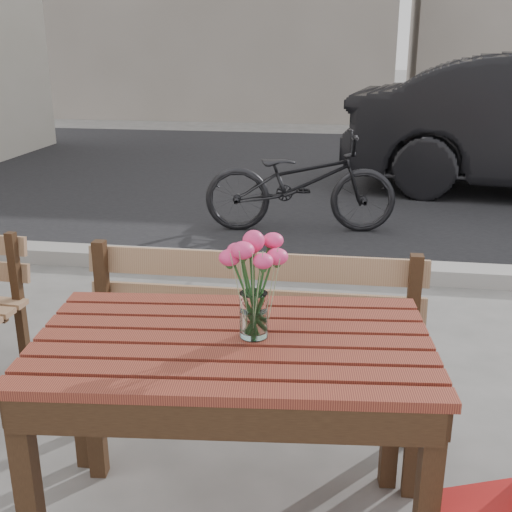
{
  "coord_description": "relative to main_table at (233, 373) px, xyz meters",
  "views": [
    {
      "loc": [
        0.3,
        -1.74,
        1.75
      ],
      "look_at": [
        -0.01,
        0.22,
        1.08
      ],
      "focal_mm": 45.0,
      "sensor_mm": 36.0,
      "label": 1
    }
  ],
  "objects": [
    {
      "name": "main_bench",
      "position": [
        -0.04,
        0.59,
        -0.11
      ],
      "size": [
        1.51,
        0.47,
        0.93
      ],
      "rotation": [
        0.0,
        0.0,
        0.02
      ],
      "color": "#996E4F",
      "rests_on": "ground"
    },
    {
      "name": "bicycle",
      "position": [
        -0.14,
        4.06,
        -0.21
      ],
      "size": [
        1.86,
        0.83,
        0.95
      ],
      "primitive_type": "imported",
      "rotation": [
        0.0,
        0.0,
        1.69
      ],
      "color": "black",
      "rests_on": "ground"
    },
    {
      "name": "main_table",
      "position": [
        0.0,
        0.0,
        0.0
      ],
      "size": [
        1.39,
        0.9,
        0.81
      ],
      "rotation": [
        0.0,
        0.0,
        0.1
      ],
      "color": "#551C16",
      "rests_on": "ground"
    },
    {
      "name": "main_vase",
      "position": [
        0.07,
        0.02,
        0.36
      ],
      "size": [
        0.2,
        0.2,
        0.37
      ],
      "color": "white",
      "rests_on": "main_table"
    },
    {
      "name": "street",
      "position": [
        0.08,
        4.92,
        -0.65
      ],
      "size": [
        30.0,
        8.12,
        0.12
      ],
      "color": "black",
      "rests_on": "ground"
    }
  ]
}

